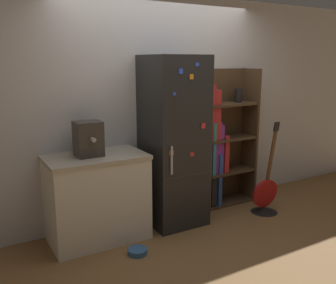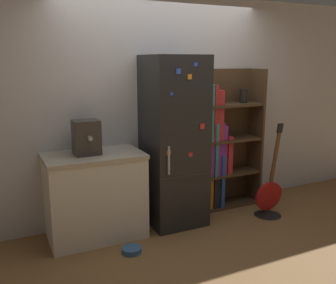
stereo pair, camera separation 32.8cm
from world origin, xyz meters
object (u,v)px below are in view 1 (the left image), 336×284
object	(u,v)px
bookshelf	(215,145)
guitar	(265,199)
espresso_machine	(88,139)
refrigerator	(174,142)
pet_bowl	(138,251)

from	to	relation	value
bookshelf	guitar	size ratio (longest dim) A/B	1.51
bookshelf	espresso_machine	bearing A→B (deg)	-175.26
guitar	refrigerator	bearing A→B (deg)	162.27
refrigerator	espresso_machine	distance (m)	0.99
espresso_machine	pet_bowl	size ratio (longest dim) A/B	1.82
espresso_machine	pet_bowl	xyz separation A→B (m)	(0.27, -0.53, -1.06)
espresso_machine	guitar	xyz separation A→B (m)	(2.09, -0.39, -0.92)
refrigerator	pet_bowl	size ratio (longest dim) A/B	9.89
espresso_machine	guitar	world-z (taller)	espresso_machine
guitar	espresso_machine	bearing A→B (deg)	169.46
bookshelf	pet_bowl	world-z (taller)	bookshelf
refrigerator	pet_bowl	world-z (taller)	refrigerator
bookshelf	refrigerator	bearing A→B (deg)	-166.45
bookshelf	espresso_machine	xyz separation A→B (m)	(-1.70, -0.14, 0.29)
espresso_machine	bookshelf	bearing A→B (deg)	4.74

